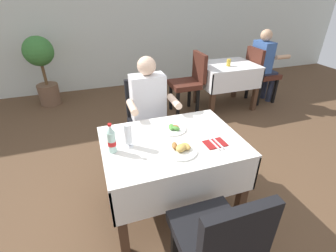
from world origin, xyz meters
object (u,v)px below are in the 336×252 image
cola_bottle_primary (112,140)px  background_chair_right (260,72)px  plate_near_camera (181,149)px  background_dining_table (226,76)px  background_chair_left (190,80)px  beer_glass_left (128,135)px  napkin_cutlery_set (215,143)px  plate_far_diner (172,128)px  background_table_tumbler (229,63)px  seated_diner_far (150,109)px  background_patron (264,63)px  potted_plant_corner (42,64)px  chair_far_diner_seat (148,118)px  chair_near_camera_side (218,239)px  main_dining_table (172,157)px

cola_bottle_primary → background_chair_right: (2.78, 1.86, -0.30)m
plate_near_camera → background_dining_table: plate_near_camera is taller
background_chair_left → background_dining_table: bearing=-0.0°
beer_glass_left → napkin_cutlery_set: bearing=-16.0°
plate_far_diner → background_table_tumbler: size_ratio=2.35×
seated_diner_far → background_chair_right: (2.31, 1.16, -0.16)m
background_dining_table → background_chair_right: bearing=0.0°
beer_glass_left → background_chair_right: size_ratio=0.20×
seated_diner_far → background_dining_table: size_ratio=1.37×
background_patron → potted_plant_corner: size_ratio=1.07×
plate_far_diner → potted_plant_corner: size_ratio=0.22×
napkin_cutlery_set → background_chair_right: (1.99, 2.02, -0.20)m
cola_bottle_primary → napkin_cutlery_set: cola_bottle_primary is taller
seated_diner_far → background_dining_table: (1.64, 1.16, -0.16)m
seated_diner_far → plate_far_diner: seated_diner_far is taller
plate_near_camera → beer_glass_left: bearing=151.6°
plate_far_diner → beer_glass_left: (-0.41, -0.14, 0.09)m
cola_bottle_primary → background_dining_table: 2.83m
background_patron → background_chair_right: bearing=180.0°
cola_bottle_primary → napkin_cutlery_set: (0.79, -0.16, -0.10)m
napkin_cutlery_set → potted_plant_corner: potted_plant_corner is taller
background_table_tumbler → potted_plant_corner: potted_plant_corner is taller
napkin_cutlery_set → potted_plant_corner: size_ratio=0.16×
background_dining_table → background_patron: size_ratio=0.73×
chair_far_diner_seat → background_patron: 2.58m
cola_bottle_primary → background_chair_left: cola_bottle_primary is taller
plate_near_camera → background_chair_left: 2.25m
chair_near_camera_side → potted_plant_corner: 3.97m
plate_near_camera → plate_far_diner: size_ratio=0.98×
seated_diner_far → background_dining_table: 2.01m
seated_diner_far → napkin_cutlery_set: 0.92m
background_table_tumbler → seated_diner_far: bearing=-146.3°
napkin_cutlery_set → background_chair_left: bearing=72.1°
main_dining_table → napkin_cutlery_set: bearing=-27.6°
chair_far_diner_seat → potted_plant_corner: (-1.28, 2.14, 0.16)m
chair_near_camera_side → background_chair_right: size_ratio=1.00×
background_dining_table → background_chair_right: 0.67m
seated_diner_far → potted_plant_corner: seated_diner_far is taller
plate_near_camera → plate_far_diner: plate_near_camera is taller
chair_near_camera_side → potted_plant_corner: size_ratio=0.82×
beer_glass_left → potted_plant_corner: 3.07m
plate_near_camera → background_chair_right: (2.29, 2.03, -0.21)m
chair_far_diner_seat → main_dining_table: bearing=-90.0°
background_table_tumbler → cola_bottle_primary: bearing=-139.4°
cola_bottle_primary → background_chair_left: bearing=52.2°
background_chair_right → background_table_tumbler: bearing=-172.4°
plate_far_diner → plate_near_camera: bearing=-98.4°
beer_glass_left → napkin_cutlery_set: (0.66, -0.19, -0.10)m
chair_far_diner_seat → background_chair_right: bearing=24.4°
main_dining_table → beer_glass_left: size_ratio=5.73×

